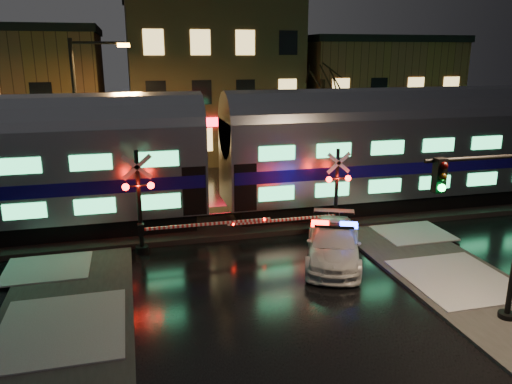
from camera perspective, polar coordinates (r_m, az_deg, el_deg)
ground at (r=18.89m, az=-0.03°, el=-8.57°), size 120.00×120.00×0.00m
ballast at (r=23.39m, az=-3.06°, el=-3.42°), size 90.00×4.20×0.24m
building_mid at (r=39.75m, az=-5.37°, el=12.68°), size 12.00×11.00×11.50m
building_right at (r=43.37m, az=12.31°, el=10.65°), size 12.00×10.00×8.50m
train at (r=22.42m, az=-4.87°, el=4.36°), size 51.00×3.12×5.92m
police_car at (r=19.31m, az=8.85°, el=-5.88°), size 3.76×5.32×1.59m
crossing_signal_right at (r=21.54m, az=8.34°, el=-1.13°), size 5.45×0.64×3.86m
crossing_signal_left at (r=19.94m, az=-12.11°, el=-2.27°), size 5.92×0.66×4.19m
traffic_light at (r=15.47m, az=25.63°, el=-4.28°), size 3.50×0.66×5.42m
streetlight at (r=25.95m, az=-19.15°, el=8.37°), size 2.81×0.29×8.41m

